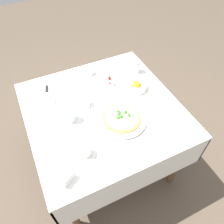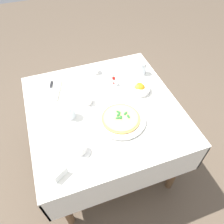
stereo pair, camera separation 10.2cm
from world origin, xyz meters
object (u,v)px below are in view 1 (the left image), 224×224
object	(u,v)px
water_glass_far_right	(136,67)
salt_shaker	(112,82)
menu_card	(70,180)
napkin_folded	(47,95)
citrus_bowl	(137,86)
hot_sauce_bottle	(110,80)
coffee_cup_right_edge	(89,72)
coffee_cup_back_corner	(85,151)
pizza_plate	(122,119)
coffee_cup_near_right	(85,103)
pizza	(122,117)
water_glass_center_back	(70,116)
dinner_knife	(47,94)
pepper_shaker	(107,79)

from	to	relation	value
water_glass_far_right	salt_shaker	xyz separation A→B (m)	(0.07, -0.25, -0.02)
water_glass_far_right	menu_card	size ratio (longest dim) A/B	1.33
napkin_folded	menu_card	xyz separation A→B (m)	(0.72, -0.05, 0.02)
citrus_bowl	hot_sauce_bottle	size ratio (longest dim) A/B	1.81
coffee_cup_right_edge	coffee_cup_back_corner	bearing A→B (deg)	-23.00
pizza_plate	napkin_folded	world-z (taller)	napkin_folded
pizza_plate	water_glass_far_right	xyz separation A→B (m)	(-0.42, 0.35, 0.04)
menu_card	coffee_cup_right_edge	bearing A→B (deg)	31.14
salt_shaker	coffee_cup_near_right	bearing A→B (deg)	-67.17
pizza_plate	menu_card	world-z (taller)	menu_card
pizza	water_glass_center_back	distance (m)	0.35
coffee_cup_right_edge	water_glass_center_back	xyz separation A→B (m)	(0.40, -0.29, 0.02)
pizza	hot_sauce_bottle	bearing A→B (deg)	167.15
coffee_cup_right_edge	coffee_cup_near_right	world-z (taller)	coffee_cup_right_edge
citrus_bowl	salt_shaker	distance (m)	0.19
coffee_cup_back_corner	water_glass_center_back	size ratio (longest dim) A/B	1.25
coffee_cup_back_corner	dinner_knife	distance (m)	0.60
dinner_knife	menu_card	distance (m)	0.72
coffee_cup_back_corner	napkin_folded	distance (m)	0.60
hot_sauce_bottle	water_glass_center_back	bearing A→B (deg)	-60.12
pizza_plate	pepper_shaker	bearing A→B (deg)	169.36
citrus_bowl	hot_sauce_bottle	distance (m)	0.22
water_glass_center_back	napkin_folded	size ratio (longest dim) A/B	0.42
pizza	menu_card	world-z (taller)	menu_card
coffee_cup_back_corner	menu_card	size ratio (longest dim) A/B	1.64
coffee_cup_right_edge	menu_card	xyz separation A→B (m)	(0.82, -0.43, 0.00)
coffee_cup_right_edge	citrus_bowl	size ratio (longest dim) A/B	0.88
coffee_cup_right_edge	salt_shaker	world-z (taller)	coffee_cup_right_edge
coffee_cup_right_edge	napkin_folded	world-z (taller)	coffee_cup_right_edge
napkin_folded	hot_sauce_bottle	xyz separation A→B (m)	(0.07, 0.48, 0.02)
napkin_folded	salt_shaker	size ratio (longest dim) A/B	4.46
water_glass_far_right	napkin_folded	size ratio (longest dim) A/B	0.42
pizza	citrus_bowl	xyz separation A→B (m)	(-0.22, 0.24, 0.00)
water_glass_far_right	dinner_knife	world-z (taller)	water_glass_far_right
pizza	hot_sauce_bottle	xyz separation A→B (m)	(-0.37, 0.09, 0.01)
pizza	hot_sauce_bottle	distance (m)	0.38
coffee_cup_right_edge	citrus_bowl	bearing A→B (deg)	39.31
water_glass_far_right	pepper_shaker	bearing A→B (deg)	-86.66
pizza_plate	water_glass_center_back	size ratio (longest dim) A/B	3.28
napkin_folded	coffee_cup_right_edge	bearing A→B (deg)	124.55
citrus_bowl	coffee_cup_near_right	bearing A→B (deg)	-91.30
pizza_plate	dinner_knife	xyz separation A→B (m)	(-0.45, -0.40, 0.01)
coffee_cup_right_edge	water_glass_far_right	distance (m)	0.39
citrus_bowl	menu_card	xyz separation A→B (m)	(0.50, -0.70, 0.00)
pizza_plate	coffee_cup_near_right	bearing A→B (deg)	-143.47
menu_card	salt_shaker	bearing A→B (deg)	17.24
pizza_plate	coffee_cup_near_right	size ratio (longest dim) A/B	2.63
pizza	dinner_knife	xyz separation A→B (m)	(-0.45, -0.40, -0.00)
menu_card	water_glass_center_back	bearing A→B (deg)	40.10
coffee_cup_near_right	coffee_cup_back_corner	bearing A→B (deg)	-20.97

